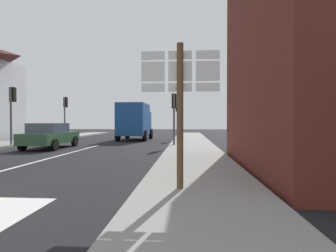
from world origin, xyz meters
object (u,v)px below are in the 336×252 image
Objects in this scene: traffic_light_near_right at (174,108)px; traffic_light_far_left at (65,108)px; traffic_light_far_right at (177,111)px; delivery_truck at (135,121)px; route_sign_post at (180,100)px; sedan_far at (50,135)px; traffic_light_near_left at (12,103)px.

traffic_light_near_right is 12.03m from traffic_light_far_left.
traffic_light_far_right is 1.01× the size of traffic_light_near_right.
traffic_light_far_left is at bearing 174.85° from delivery_truck.
traffic_light_far_left reaches higher than route_sign_post.
traffic_light_far_left reaches higher than delivery_truck.
traffic_light_far_left reaches higher than sedan_far.
route_sign_post is 14.74m from traffic_light_near_left.
sedan_far is 8.84m from traffic_light_far_left.
traffic_light_far_right is at bearing 45.72° from sedan_far.
traffic_light_far_right reaches higher than delivery_truck.
delivery_truck is at bearing -5.15° from traffic_light_far_left.
traffic_light_far_left reaches higher than traffic_light_near_right.
traffic_light_far_left is at bearing 121.48° from route_sign_post.
traffic_light_far_left is (-10.01, 0.79, 0.32)m from traffic_light_far_right.
traffic_light_near_left reaches higher than sedan_far.
traffic_light_far_right reaches higher than sedan_far.
traffic_light_near_right is at bearing 3.25° from traffic_light_near_left.
route_sign_post is 0.98× the size of traffic_light_near_right.
traffic_light_near_left is at bearing 163.08° from sedan_far.
traffic_light_near_right is at bearing -90.00° from traffic_light_far_right.
route_sign_post reaches higher than delivery_truck.
route_sign_post is 16.63m from traffic_light_far_right.
traffic_light_far_right is 0.88× the size of traffic_light_far_left.
traffic_light_near_left is (0.00, -7.23, -0.04)m from traffic_light_far_left.
traffic_light_far_right is at bearing 92.20° from route_sign_post.
traffic_light_far_right is (-0.64, 16.61, 0.45)m from route_sign_post.
route_sign_post is at bearing -75.76° from delivery_truck.
sedan_far is 8.36m from delivery_truck.
route_sign_post is 0.97× the size of traffic_light_far_right.
delivery_truck is 7.13m from traffic_light_near_right.
traffic_light_far_right reaches higher than traffic_light_near_right.
sedan_far is 1.29× the size of traffic_light_near_right.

